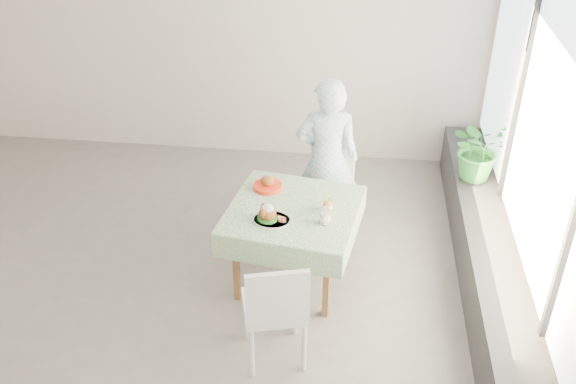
# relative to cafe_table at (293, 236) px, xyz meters

# --- Properties ---
(floor) EXTENTS (6.00, 6.00, 0.00)m
(floor) POSITION_rel_cafe_table_xyz_m (-1.15, -0.16, -0.46)
(floor) COLOR #63615E
(floor) RESTS_ON ground
(wall_back) EXTENTS (6.00, 0.02, 2.80)m
(wall_back) POSITION_rel_cafe_table_xyz_m (-1.15, 2.34, 0.94)
(wall_back) COLOR beige
(wall_back) RESTS_ON ground
(wall_right) EXTENTS (0.02, 5.00, 2.80)m
(wall_right) POSITION_rel_cafe_table_xyz_m (1.85, -0.16, 0.94)
(wall_right) COLOR beige
(wall_right) RESTS_ON ground
(window_pane) EXTENTS (0.01, 4.80, 2.18)m
(window_pane) POSITION_rel_cafe_table_xyz_m (1.82, -0.16, 1.19)
(window_pane) COLOR #D1E0F9
(window_pane) RESTS_ON ground
(window_ledge) EXTENTS (0.40, 4.80, 0.50)m
(window_ledge) POSITION_rel_cafe_table_xyz_m (1.65, -0.16, -0.21)
(window_ledge) COLOR black
(window_ledge) RESTS_ON ground
(cafe_table) EXTENTS (1.19, 1.19, 0.74)m
(cafe_table) POSITION_rel_cafe_table_xyz_m (0.00, 0.00, 0.00)
(cafe_table) COLOR brown
(cafe_table) RESTS_ON ground
(chair_far) EXTENTS (0.54, 0.54, 0.90)m
(chair_far) POSITION_rel_cafe_table_xyz_m (0.22, 0.67, -0.18)
(chair_far) COLOR white
(chair_far) RESTS_ON ground
(chair_near) EXTENTS (0.55, 0.55, 0.94)m
(chair_near) POSITION_rel_cafe_table_xyz_m (-0.03, -0.92, -0.17)
(chair_near) COLOR white
(chair_near) RESTS_ON ground
(diner) EXTENTS (0.61, 0.42, 1.61)m
(diner) POSITION_rel_cafe_table_xyz_m (0.22, 0.74, 0.34)
(diner) COLOR #91C8E8
(diner) RESTS_ON ground
(main_dish) EXTENTS (0.30, 0.30, 0.15)m
(main_dish) POSITION_rel_cafe_table_xyz_m (-0.17, -0.21, 0.33)
(main_dish) COLOR white
(main_dish) RESTS_ON cafe_table
(juice_cup_orange) EXTENTS (0.09, 0.09, 0.25)m
(juice_cup_orange) POSITION_rel_cafe_table_xyz_m (0.28, -0.01, 0.34)
(juice_cup_orange) COLOR white
(juice_cup_orange) RESTS_ON cafe_table
(juice_cup_lemonade) EXTENTS (0.09, 0.09, 0.26)m
(juice_cup_lemonade) POSITION_rel_cafe_table_xyz_m (0.27, -0.18, 0.34)
(juice_cup_lemonade) COLOR white
(juice_cup_lemonade) RESTS_ON cafe_table
(second_dish) EXTENTS (0.25, 0.25, 0.12)m
(second_dish) POSITION_rel_cafe_table_xyz_m (-0.26, 0.29, 0.32)
(second_dish) COLOR red
(second_dish) RESTS_ON cafe_table
(potted_plant) EXTENTS (0.72, 0.69, 0.62)m
(potted_plant) POSITION_rel_cafe_table_xyz_m (1.64, 1.13, 0.35)
(potted_plant) COLOR #2B823C
(potted_plant) RESTS_ON window_ledge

